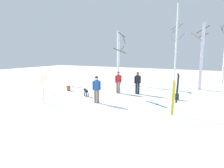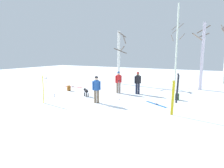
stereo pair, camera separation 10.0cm
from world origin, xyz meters
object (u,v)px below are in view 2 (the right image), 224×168
(person_0, at_px, (96,88))
(ski_pair_lying_1, at_px, (156,104))
(ski_poles_0, at_px, (46,87))
(dog, at_px, (86,91))
(birch_tree_0, at_px, (119,56))
(birch_tree_1, at_px, (177,45))
(ski_pair_planted_0, at_px, (43,89))
(person_2, at_px, (138,81))
(ski_pair_lying_0, at_px, (73,87))
(ski_pair_planted_1, at_px, (173,98))
(backpack_0, at_px, (69,88))
(backpack_1, at_px, (177,97))
(ski_pair_planted_2, at_px, (177,88))
(ski_poles_1, at_px, (119,90))
(water_bottle_0, at_px, (54,95))
(person_1, at_px, (118,81))

(person_0, distance_m, ski_pair_lying_1, 3.82)
(ski_poles_0, bearing_deg, dog, 42.30)
(birch_tree_0, relative_size, birch_tree_1, 0.71)
(ski_pair_planted_0, bearing_deg, ski_poles_0, 129.31)
(person_2, height_order, ski_pair_planted_0, ski_pair_planted_0)
(ski_pair_lying_0, xyz_separation_m, ski_poles_0, (1.40, -4.44, 0.77))
(ski_pair_planted_1, relative_size, backpack_0, 4.03)
(person_0, bearing_deg, backpack_1, 37.02)
(ski_pair_planted_2, height_order, backpack_0, ski_pair_planted_2)
(ski_pair_planted_0, height_order, backpack_0, ski_pair_planted_0)
(dog, relative_size, ski_pair_planted_1, 0.43)
(ski_pair_lying_1, bearing_deg, ski_pair_lying_0, 164.60)
(ski_poles_1, height_order, backpack_0, ski_poles_1)
(person_0, distance_m, person_2, 3.98)
(birch_tree_1, bearing_deg, ski_pair_planted_1, -80.01)
(ski_pair_lying_0, distance_m, ski_pair_lying_1, 8.81)
(person_0, bearing_deg, ski_pair_planted_1, -2.20)
(dog, xyz_separation_m, water_bottle_0, (-1.96, -1.19, -0.29))
(ski_poles_1, bearing_deg, ski_pair_planted_0, -145.53)
(person_0, xyz_separation_m, water_bottle_0, (-3.64, -0.03, -0.88))
(ski_pair_planted_1, bearing_deg, ski_poles_0, -176.66)
(ski_pair_planted_1, height_order, ski_poles_1, ski_pair_planted_1)
(ski_pair_lying_1, distance_m, birch_tree_1, 7.97)
(dog, height_order, ski_pair_lying_1, dog)
(ski_pair_planted_1, distance_m, ski_poles_1, 3.88)
(person_0, distance_m, ski_poles_1, 1.50)
(person_0, bearing_deg, water_bottle_0, -179.56)
(person_2, bearing_deg, backpack_1, -9.62)
(water_bottle_0, bearing_deg, ski_pair_lying_1, 11.75)
(ski_pair_planted_0, xyz_separation_m, ski_pair_lying_0, (-2.18, 5.40, -0.86))
(person_1, xyz_separation_m, ski_pair_planted_2, (4.62, -0.99, -0.04))
(dog, bearing_deg, person_0, -34.61)
(ski_pair_lying_0, distance_m, backpack_1, 9.42)
(person_0, xyz_separation_m, ski_pair_lying_1, (3.40, 1.44, -0.97))
(dog, distance_m, ski_pair_lying_0, 4.31)
(ski_poles_0, height_order, backpack_0, ski_poles_0)
(ski_pair_planted_0, distance_m, ski_pair_lying_0, 5.88)
(ski_pair_planted_0, height_order, ski_poles_0, ski_pair_planted_0)
(person_1, xyz_separation_m, ski_poles_0, (-3.52, -4.04, -0.20))
(ski_poles_1, height_order, birch_tree_0, birch_tree_0)
(ski_pair_lying_0, relative_size, ski_pair_lying_1, 1.06)
(person_0, bearing_deg, person_2, 71.21)
(ski_pair_lying_1, xyz_separation_m, ski_poles_0, (-7.09, -2.11, 0.77))
(ski_poles_0, relative_size, birch_tree_1, 0.20)
(ski_pair_lying_1, relative_size, backpack_1, 3.56)
(ski_poles_1, bearing_deg, ski_pair_lying_0, 156.14)
(person_2, height_order, water_bottle_0, person_2)
(water_bottle_0, bearing_deg, person_0, 0.44)
(person_2, bearing_deg, backpack_0, -164.29)
(ski_poles_1, bearing_deg, birch_tree_0, 116.57)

